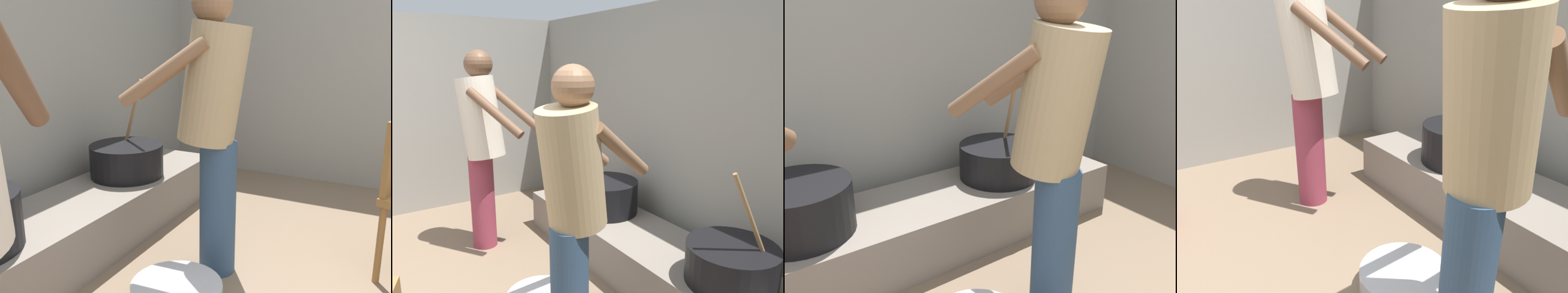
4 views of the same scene
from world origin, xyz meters
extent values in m
cube|color=slate|center=(0.11, 1.93, 0.17)|extent=(2.74, 0.60, 0.33)
cylinder|color=black|center=(0.73, 1.93, 0.45)|extent=(0.51, 0.51, 0.23)
cylinder|color=#937047|center=(0.82, 1.93, 0.76)|extent=(0.11, 0.25, 0.51)
cylinder|color=navy|center=(0.39, 1.07, 0.37)|extent=(0.20, 0.20, 0.75)
cylinder|color=tan|center=(0.38, 1.10, 1.05)|extent=(0.40, 0.46, 0.64)
sphere|color=brown|center=(0.38, 1.11, 1.45)|extent=(0.21, 0.21, 0.21)
cylinder|color=brown|center=(0.44, 1.36, 1.12)|extent=(0.21, 0.46, 0.35)
cylinder|color=brown|center=(0.18, 1.28, 1.12)|extent=(0.21, 0.46, 0.35)
cylinder|color=brown|center=(-0.81, 1.14, 1.19)|extent=(0.44, 0.33, 0.37)
cylinder|color=olive|center=(0.66, 0.26, 0.22)|extent=(0.04, 0.04, 0.44)
camera|label=1|loc=(-1.59, 0.20, 1.28)|focal=38.84mm
camera|label=2|loc=(1.91, 0.20, 1.57)|focal=34.81mm
camera|label=3|loc=(-0.84, -0.06, 1.44)|focal=37.99mm
camera|label=4|loc=(1.10, 0.20, 1.34)|focal=32.95mm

